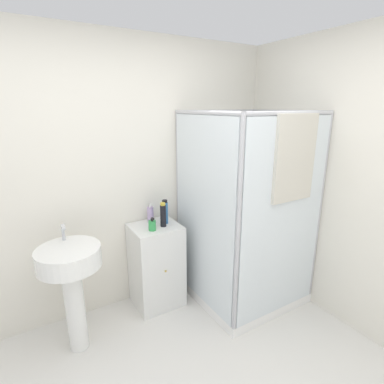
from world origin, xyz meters
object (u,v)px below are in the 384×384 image
object	(u,v)px
soap_dispenser	(152,225)
shampoo_bottle_blue	(165,212)
sink	(71,275)
lotion_bottle_white	(150,214)
shampoo_bottle_tall_black	(163,215)

from	to	relation	value
soap_dispenser	shampoo_bottle_blue	distance (m)	0.21
sink	lotion_bottle_white	xyz separation A→B (m)	(0.79, 0.31, 0.23)
sink	soap_dispenser	bearing A→B (deg)	9.56
shampoo_bottle_tall_black	shampoo_bottle_blue	world-z (taller)	shampoo_bottle_blue
soap_dispenser	shampoo_bottle_tall_black	size ratio (longest dim) A/B	0.54
shampoo_bottle_tall_black	shampoo_bottle_blue	size ratio (longest dim) A/B	0.99
lotion_bottle_white	shampoo_bottle_tall_black	bearing A→B (deg)	-69.49
shampoo_bottle_blue	soap_dispenser	bearing A→B (deg)	-151.66
shampoo_bottle_blue	lotion_bottle_white	size ratio (longest dim) A/B	1.27
shampoo_bottle_blue	shampoo_bottle_tall_black	bearing A→B (deg)	-128.48
shampoo_bottle_tall_black	shampoo_bottle_blue	bearing A→B (deg)	51.52
soap_dispenser	lotion_bottle_white	distance (m)	0.21
soap_dispenser	shampoo_bottle_blue	bearing A→B (deg)	28.34
soap_dispenser	sink	bearing A→B (deg)	-170.44
sink	soap_dispenser	size ratio (longest dim) A/B	8.27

